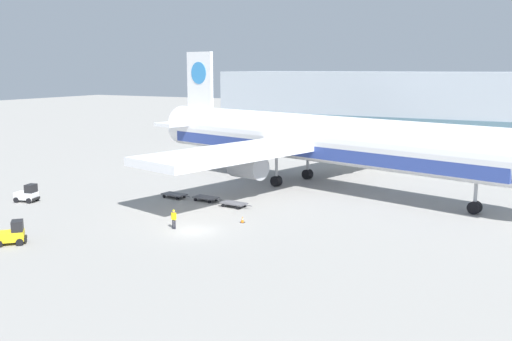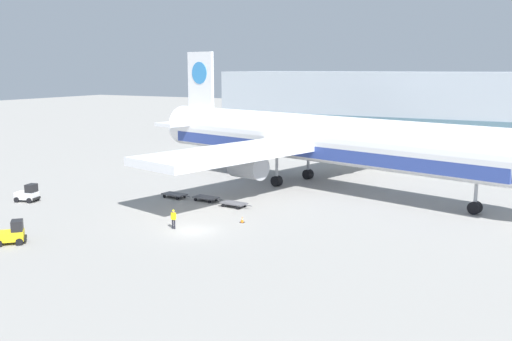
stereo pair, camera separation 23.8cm
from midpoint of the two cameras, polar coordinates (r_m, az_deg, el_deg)
The scene contains 10 objects.
ground_plane at distance 52.55m, azimuth -6.43°, elevation -6.05°, with size 400.00×400.00×0.00m, color gray.
terminal_building at distance 107.84m, azimuth 20.01°, elevation 5.51°, with size 90.00×18.20×14.00m.
airplane_main at distance 71.31m, azimuth 5.71°, elevation 3.05°, with size 56.93×48.46×17.00m.
baggage_tug_foreground at distance 52.57m, azimuth -23.35°, elevation -5.85°, with size 2.73×2.74×2.00m.
baggage_tug_mid at distance 68.25m, azimuth -21.97°, elevation -2.20°, with size 2.71×2.13×2.00m.
baggage_dolly_lead at distance 65.99m, azimuth -8.27°, elevation -2.39°, with size 3.76×1.75×0.48m.
baggage_dolly_second at distance 63.97m, azimuth -5.14°, elevation -2.72°, with size 3.76×1.75×0.48m.
baggage_dolly_third at distance 61.05m, azimuth -2.33°, elevation -3.32°, with size 3.76×1.75×0.48m.
ground_crew_near at distance 53.23m, azimuth -8.35°, elevation -4.67°, with size 0.57×0.25×1.84m.
traffic_cone_near at distance 55.01m, azimuth -1.49°, elevation -4.93°, with size 0.40×0.40×0.61m.
Camera 1 is at (28.63, -41.54, 14.65)m, focal length 40.00 mm.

